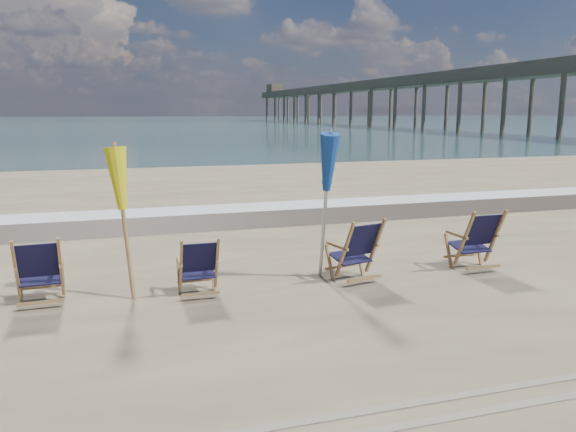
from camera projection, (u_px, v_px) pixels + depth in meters
name	position (u px, v px, depth m)	size (l,w,h in m)	color
ocean	(126.00, 122.00, 127.38)	(400.00, 400.00, 0.00)	#395C5F
surf_foam	(221.00, 209.00, 14.90)	(200.00, 1.40, 0.01)	silver
wet_sand_strip	(232.00, 219.00, 13.49)	(200.00, 2.60, 0.00)	#42362A
beach_chair_0	(61.00, 270.00, 7.45)	(0.62, 0.70, 0.97)	black
beach_chair_1	(217.00, 266.00, 7.80)	(0.56, 0.63, 0.88)	black
beach_chair_2	(375.00, 248.00, 8.53)	(0.64, 0.72, 1.01)	black
beach_chair_3	(495.00, 239.00, 9.07)	(0.67, 0.75, 1.04)	black
umbrella_yellow	(123.00, 187.00, 7.53)	(0.30, 0.30, 2.08)	#9A7345
umbrella_blue	(325.00, 168.00, 8.31)	(0.30, 0.30, 2.26)	#A5A5AD
fishing_pier	(387.00, 97.00, 86.70)	(4.40, 140.00, 9.30)	brown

